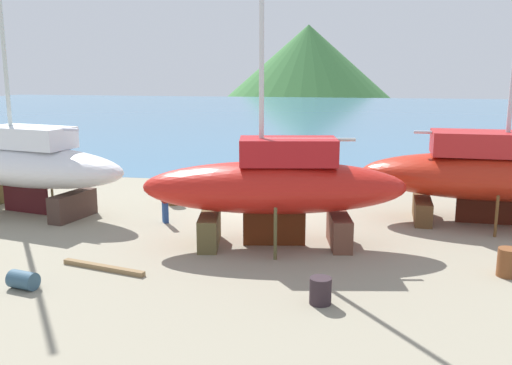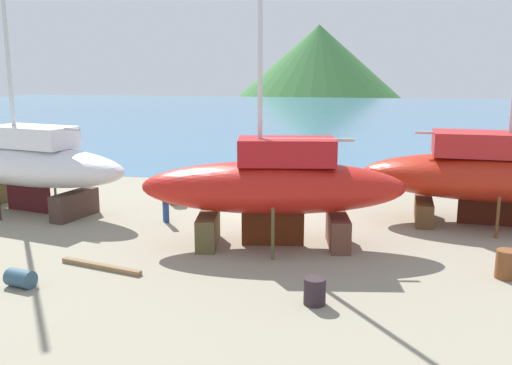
{
  "view_description": "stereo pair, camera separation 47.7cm",
  "coord_description": "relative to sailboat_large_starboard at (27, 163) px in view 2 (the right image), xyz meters",
  "views": [
    {
      "loc": [
        4.11,
        -25.13,
        6.6
      ],
      "look_at": [
        0.21,
        -2.58,
        1.87
      ],
      "focal_mm": 39.84,
      "sensor_mm": 36.0,
      "label": 1
    },
    {
      "loc": [
        4.58,
        -25.04,
        6.6
      ],
      "look_at": [
        0.21,
        -2.58,
        1.87
      ],
      "focal_mm": 39.84,
      "sensor_mm": 36.0,
      "label": 2
    }
  ],
  "objects": [
    {
      "name": "headland_hill",
      "position": [
        1.64,
        135.87,
        -2.25
      ],
      "size": [
        80.39,
        80.39,
        34.9
      ],
      "primitive_type": "cone",
      "color": "#386F36",
      "rests_on": "ground"
    },
    {
      "name": "barrel_tipped_right",
      "position": [
        4.91,
        -8.28,
        -1.97
      ],
      "size": [
        0.97,
        0.73,
        0.55
      ],
      "primitive_type": "cylinder",
      "rotation": [
        1.57,
        0.0,
        1.34
      ],
      "color": "#315065",
      "rests_on": "ground"
    },
    {
      "name": "barrel_rust_far",
      "position": [
        19.54,
        -4.7,
        -1.79
      ],
      "size": [
        0.76,
        0.76,
        0.92
      ],
      "primitive_type": "cylinder",
      "rotation": [
        0.0,
        0.0,
        1.41
      ],
      "color": "brown",
      "rests_on": "ground"
    },
    {
      "name": "sea_water",
      "position": [
        10.45,
        53.07,
        -2.25
      ],
      "size": [
        144.39,
        88.83,
        0.01
      ],
      "primitive_type": "cube",
      "color": "teal",
      "rests_on": "ground"
    },
    {
      "name": "barrel_tipped_left",
      "position": [
        14.55,
        5.28,
        -1.94
      ],
      "size": [
        1.04,
        1.09,
        0.61
      ],
      "primitive_type": "cylinder",
      "rotation": [
        1.57,
        0.0,
        5.6
      ],
      "color": "#233220",
      "rests_on": "ground"
    },
    {
      "name": "barrel_rust_mid",
      "position": [
        13.79,
        -7.86,
        -1.86
      ],
      "size": [
        0.81,
        0.81,
        0.77
      ],
      "primitive_type": "cylinder",
      "rotation": [
        0.0,
        0.0,
        0.36
      ],
      "color": "#2D2227",
      "rests_on": "ground"
    },
    {
      "name": "barrel_ochre",
      "position": [
        6.09,
        2.66,
        -1.78
      ],
      "size": [
        0.87,
        0.87,
        0.94
      ],
      "primitive_type": "cylinder",
      "rotation": [
        0.0,
        0.0,
        0.57
      ],
      "color": "brown",
      "rests_on": "ground"
    },
    {
      "name": "timber_long_fore",
      "position": [
        7.29,
        3.45,
        -2.15
      ],
      "size": [
        1.91,
        1.33,
        0.19
      ],
      "primitive_type": "cube",
      "rotation": [
        0.0,
        0.0,
        0.57
      ],
      "color": "brown",
      "rests_on": "ground"
    },
    {
      "name": "worker",
      "position": [
        6.75,
        -0.52,
        -1.38
      ],
      "size": [
        0.44,
        0.5,
        1.67
      ],
      "rotation": [
        0.0,
        0.0,
        3.72
      ],
      "color": "navy",
      "rests_on": "ground"
    },
    {
      "name": "timber_short_skew",
      "position": [
        6.59,
        -6.36,
        -2.17
      ],
      "size": [
        3.13,
        0.99,
        0.16
      ],
      "primitive_type": "cube",
      "rotation": [
        0.0,
        0.0,
        2.89
      ],
      "color": "olive",
      "rests_on": "ground"
    },
    {
      "name": "ground_plane",
      "position": [
        10.45,
        -2.3,
        -2.25
      ],
      "size": [
        43.83,
        43.83,
        0.0
      ],
      "primitive_type": "plane",
      "color": "gray"
    },
    {
      "name": "sailboat_mid_port",
      "position": [
        20.21,
        1.64,
        -0.1
      ],
      "size": [
        10.79,
        4.04,
        17.71
      ],
      "rotation": [
        0.0,
        0.0,
        -0.05
      ],
      "color": "brown",
      "rests_on": "ground"
    },
    {
      "name": "sailboat_small_center",
      "position": [
        11.81,
        -2.83,
        0.03
      ],
      "size": [
        10.0,
        4.38,
        14.48
      ],
      "rotation": [
        0.0,
        0.0,
        3.3
      ],
      "color": "brown",
      "rests_on": "ground"
    },
    {
      "name": "sailboat_large_starboard",
      "position": [
        0.0,
        0.0,
        0.0
      ],
      "size": [
        11.07,
        5.33,
        15.09
      ],
      "rotation": [
        0.0,
        0.0,
        2.92
      ],
      "color": "brown",
      "rests_on": "ground"
    }
  ]
}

